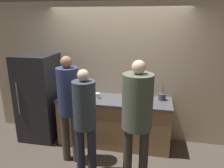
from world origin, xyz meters
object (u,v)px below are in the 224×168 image
at_px(bottle_green, 86,89).
at_px(cup_white, 97,96).
at_px(utensil_crock, 162,97).
at_px(refrigerator, 39,97).
at_px(fruit_bowl, 132,95).
at_px(person_left, 69,102).
at_px(person_right, 137,110).
at_px(bottle_dark, 80,94).
at_px(person_center, 85,116).

height_order(bottle_green, cup_white, bottle_green).
xyz_separation_m(utensil_crock, bottle_green, (-1.44, 0.03, 0.03)).
height_order(refrigerator, cup_white, refrigerator).
bearing_deg(fruit_bowl, bottle_green, 177.36).
bearing_deg(cup_white, person_left, -113.56).
bearing_deg(refrigerator, person_left, -35.78).
xyz_separation_m(refrigerator, person_left, (0.88, -0.63, 0.21)).
bearing_deg(person_right, utensil_crock, 71.59).
distance_m(person_right, utensil_crock, 1.13).
distance_m(person_left, bottle_dark, 0.52).
xyz_separation_m(person_left, person_center, (0.35, -0.28, -0.08)).
relative_size(bottle_green, cup_white, 2.63).
relative_size(fruit_bowl, utensil_crock, 1.18).
relative_size(person_right, fruit_bowl, 5.11).
distance_m(refrigerator, person_center, 1.54).
distance_m(person_left, person_center, 0.46).
distance_m(person_left, utensil_crock, 1.65).
xyz_separation_m(person_left, cup_white, (0.29, 0.65, -0.10)).
bearing_deg(refrigerator, utensil_crock, 3.90).
xyz_separation_m(refrigerator, bottle_green, (0.89, 0.19, 0.16)).
height_order(person_center, bottle_green, person_center).
bearing_deg(bottle_dark, person_center, -65.88).
bearing_deg(utensil_crock, cup_white, -173.21).
height_order(person_right, bottle_dark, person_right).
distance_m(bottle_dark, cup_white, 0.32).
bearing_deg(person_left, refrigerator, 144.22).
xyz_separation_m(person_left, fruit_bowl, (0.91, 0.78, -0.10)).
bearing_deg(person_right, person_left, 166.00).
distance_m(person_right, bottle_green, 1.55).
bearing_deg(cup_white, bottle_green, 147.97).
height_order(person_left, bottle_dark, person_left).
bearing_deg(bottle_green, cup_white, -32.03).
bearing_deg(bottle_green, utensil_crock, -1.27).
bearing_deg(person_center, bottle_dark, 114.12).
xyz_separation_m(person_right, utensil_crock, (0.35, 1.07, -0.16)).
bearing_deg(bottle_dark, cup_white, 26.04).
xyz_separation_m(bottle_green, bottle_dark, (-0.01, -0.31, 0.00)).
relative_size(person_center, person_right, 0.92).
height_order(person_left, person_center, person_left).
bearing_deg(person_right, refrigerator, 155.32).
bearing_deg(person_left, fruit_bowl, 40.62).
relative_size(person_center, cup_white, 17.05).
xyz_separation_m(person_center, fruit_bowl, (0.56, 1.06, -0.02)).
bearing_deg(fruit_bowl, bottle_dark, -163.61).
height_order(bottle_green, bottle_dark, bottle_dark).
xyz_separation_m(refrigerator, cup_white, (1.17, 0.02, 0.11)).
distance_m(fruit_bowl, bottle_green, 0.90).
distance_m(person_left, cup_white, 0.72).
bearing_deg(person_left, person_right, -14.00).
relative_size(person_left, fruit_bowl, 5.02).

